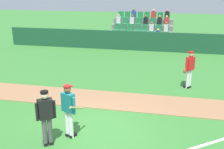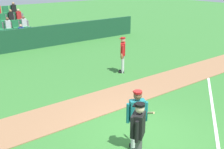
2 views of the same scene
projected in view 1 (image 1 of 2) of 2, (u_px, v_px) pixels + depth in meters
name	position (u px, v px, depth m)	size (l,w,h in m)	color
ground_plane	(94.00, 131.00, 9.18)	(80.00, 80.00, 0.00)	#387A33
infield_dirt_path	(111.00, 100.00, 11.60)	(28.00, 1.85, 0.03)	#9E704C
dugout_fence	(138.00, 41.00, 20.08)	(20.00, 0.16, 1.40)	#19472D
stadium_bleachers	(142.00, 35.00, 22.20)	(5.00, 3.80, 2.70)	slate
batter_teal_jersey	(69.00, 109.00, 8.55)	(0.62, 0.80, 1.76)	white
umpire_home_plate	(46.00, 115.00, 8.11)	(0.53, 0.47, 1.76)	#4C4C4C
runner_red_jersey	(189.00, 68.00, 12.68)	(0.54, 0.52, 1.76)	silver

